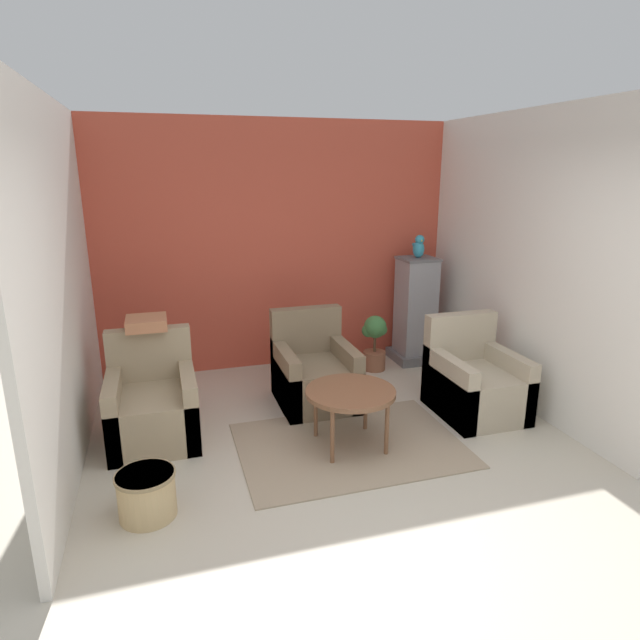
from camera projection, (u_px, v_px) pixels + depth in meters
name	position (u px, v px, depth m)	size (l,w,h in m)	color
ground_plane	(393.00, 531.00, 3.46)	(20.00, 20.00, 0.00)	beige
wall_back_accent	(278.00, 247.00, 6.11)	(4.15, 0.06, 2.80)	#C64C38
wall_left	(60.00, 288.00, 4.01)	(0.06, 3.26, 2.80)	silver
wall_right	(522.00, 261.00, 5.15)	(0.06, 3.26, 2.80)	silver
area_rug	(350.00, 445.00, 4.53)	(1.86, 1.32, 0.01)	gray
coffee_table	(350.00, 395.00, 4.40)	(0.75, 0.75, 0.51)	brown
armchair_left	(153.00, 407.00, 4.59)	(0.73, 0.83, 0.91)	#9E896B
armchair_right	(474.00, 384.00, 5.08)	(0.73, 0.83, 0.91)	tan
armchair_middle	(314.00, 375.00, 5.30)	(0.73, 0.83, 0.91)	#7A664C
birdcage	(415.00, 312.00, 6.41)	(0.51, 0.51, 1.26)	slate
parrot	(419.00, 247.00, 6.20)	(0.13, 0.23, 0.27)	teal
potted_plant	(375.00, 340.00, 6.16)	(0.29, 0.26, 0.65)	brown
wicker_basket	(147.00, 493.00, 3.57)	(0.40, 0.40, 0.32)	tan
throw_pillow	(146.00, 323.00, 4.69)	(0.35, 0.35, 0.10)	#B2704C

